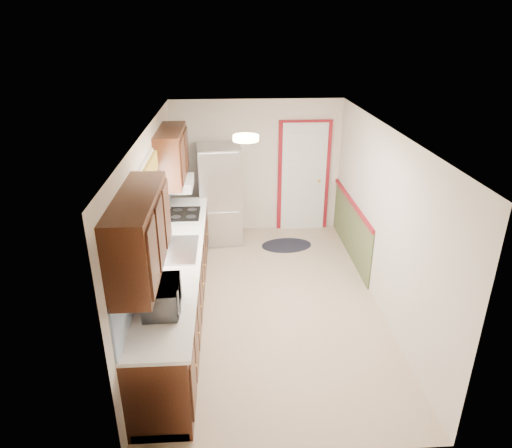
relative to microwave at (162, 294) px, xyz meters
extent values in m
cube|color=tan|center=(1.20, 1.51, -1.12)|extent=(3.20, 5.20, 0.12)
cube|color=white|center=(1.20, 1.51, 1.28)|extent=(3.20, 5.20, 0.12)
cube|color=beige|center=(1.20, 4.01, 0.08)|extent=(3.20, 0.10, 2.40)
cube|color=beige|center=(1.20, -0.99, 0.08)|extent=(3.20, 0.10, 2.40)
cube|color=beige|center=(-0.30, 1.51, 0.08)|extent=(0.10, 5.20, 2.40)
cube|color=beige|center=(2.70, 1.51, 0.08)|extent=(0.10, 5.20, 2.40)
cube|color=#37180C|center=(0.00, 1.21, -0.67)|extent=(0.60, 4.00, 0.90)
cube|color=white|center=(0.01, 1.21, -0.20)|extent=(0.63, 4.00, 0.04)
cube|color=#5283C7|center=(-0.29, 1.21, 0.10)|extent=(0.02, 4.00, 0.55)
cube|color=#37180C|center=(-0.12, -0.09, 0.71)|extent=(0.35, 1.40, 0.75)
cube|color=#37180C|center=(-0.12, 2.61, 0.71)|extent=(0.35, 1.20, 0.75)
cube|color=white|center=(-0.29, 1.31, 0.50)|extent=(0.02, 1.00, 0.90)
cube|color=#B66622|center=(-0.24, 1.31, 0.85)|extent=(0.05, 1.12, 0.24)
cube|color=#B7B7BC|center=(0.01, 1.31, -0.17)|extent=(0.52, 0.82, 0.02)
cube|color=white|center=(-0.07, 2.66, 0.26)|extent=(0.45, 0.60, 0.15)
cube|color=maroon|center=(2.05, 3.98, -0.12)|extent=(0.94, 0.05, 2.08)
cube|color=white|center=(2.05, 3.95, -0.12)|extent=(0.80, 0.04, 2.00)
cube|color=#4A5530|center=(2.69, 2.86, -0.67)|extent=(0.02, 2.30, 0.90)
cube|color=maroon|center=(2.67, 2.86, -0.20)|extent=(0.04, 2.30, 0.06)
cylinder|color=#FFD88C|center=(0.90, 1.31, 1.24)|extent=(0.30, 0.30, 0.06)
imported|color=white|center=(0.00, 0.00, 0.00)|extent=(0.31, 0.54, 0.36)
cube|color=#B7B7BC|center=(0.53, 3.56, -0.26)|extent=(0.78, 0.73, 1.71)
cylinder|color=black|center=(0.29, 3.18, -0.35)|extent=(0.02, 0.02, 1.20)
ellipsoid|color=black|center=(1.67, 3.22, -1.11)|extent=(0.93, 0.65, 0.01)
cube|color=black|center=(0.01, 2.48, -0.17)|extent=(0.46, 0.55, 0.02)
camera|label=1|loc=(0.69, -3.89, 2.45)|focal=32.00mm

